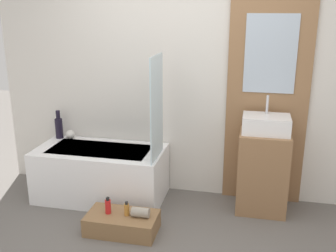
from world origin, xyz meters
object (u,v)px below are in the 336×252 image
object	(u,v)px
wooden_step_bench	(122,223)
bottle_soap_secondary	(127,209)
bathtub	(101,173)
vase_round_light	(70,135)
bottle_soap_primary	(108,206)
sink	(266,124)
vase_tall_dark	(59,127)

from	to	relation	value
wooden_step_bench	bottle_soap_secondary	bearing A→B (deg)	0.00
bathtub	vase_round_light	size ratio (longest dim) A/B	13.27
wooden_step_bench	bottle_soap_primary	size ratio (longest dim) A/B	4.06
bathtub	vase_round_light	distance (m)	0.60
wooden_step_bench	bottle_soap_primary	world-z (taller)	bottle_soap_primary
sink	vase_tall_dark	distance (m)	2.28
sink	vase_tall_dark	xyz separation A→B (m)	(-2.26, 0.14, -0.22)
bathtub	vase_tall_dark	size ratio (longest dim) A/B	4.21
bathtub	vase_tall_dark	world-z (taller)	vase_tall_dark
wooden_step_bench	bottle_soap_primary	distance (m)	0.20
wooden_step_bench	vase_round_light	distance (m)	1.33
bathtub	sink	world-z (taller)	sink
bathtub	vase_round_light	world-z (taller)	vase_round_light
wooden_step_bench	bottle_soap_secondary	xyz separation A→B (m)	(0.05, 0.00, 0.15)
bathtub	vase_tall_dark	xyz separation A→B (m)	(-0.58, 0.25, 0.41)
bottle_soap_primary	bottle_soap_secondary	bearing A→B (deg)	0.00
bottle_soap_primary	bottle_soap_secondary	xyz separation A→B (m)	(0.18, 0.00, -0.01)
bottle_soap_secondary	sink	bearing A→B (deg)	30.89
bathtub	bottle_soap_primary	world-z (taller)	bathtub
sink	vase_tall_dark	size ratio (longest dim) A/B	1.40
vase_round_light	sink	bearing A→B (deg)	-3.58
sink	bottle_soap_secondary	distance (m)	1.54
bathtub	vase_round_light	xyz separation A→B (m)	(-0.44, 0.24, 0.33)
bottle_soap_secondary	bottle_soap_primary	bearing A→B (deg)	180.00
vase_round_light	vase_tall_dark	bearing A→B (deg)	176.43
bathtub	bottle_soap_primary	distance (m)	0.68
vase_round_light	wooden_step_bench	bearing A→B (deg)	-43.85
sink	wooden_step_bench	bearing A→B (deg)	-150.11
bathtub	sink	distance (m)	1.80
wooden_step_bench	bottle_soap_primary	bearing A→B (deg)	180.00
vase_round_light	bathtub	bearing A→B (deg)	-28.24
wooden_step_bench	vase_round_light	world-z (taller)	vase_round_light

